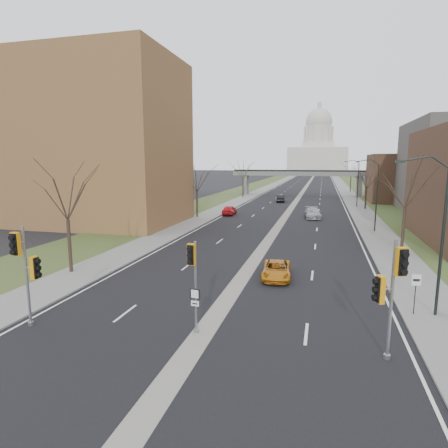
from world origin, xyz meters
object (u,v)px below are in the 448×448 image
at_px(signal_pole_right, 391,284).
at_px(car_right_mid, 313,213).
at_px(signal_pole_median, 193,271).
at_px(car_left_near, 229,210).
at_px(signal_pole_left, 26,263).
at_px(car_left_far, 281,198).
at_px(car_right_near, 277,270).
at_px(speed_limit_sign, 416,287).

distance_m(signal_pole_right, car_right_mid, 41.85).
distance_m(signal_pole_median, car_left_near, 42.58).
xyz_separation_m(signal_pole_left, car_left_near, (-0.12, 42.97, -2.69)).
xyz_separation_m(car_left_far, car_right_near, (5.53, -53.16, -0.15)).
relative_size(signal_pole_right, speed_limit_sign, 2.34).
relative_size(signal_pole_right, car_right_mid, 0.99).
bearing_deg(car_right_near, car_right_mid, 82.24).
height_order(signal_pole_right, car_right_mid, signal_pole_right).
bearing_deg(car_left_near, car_right_mid, 175.86).
distance_m(signal_pole_median, car_right_near, 10.97).
relative_size(car_left_far, car_right_mid, 0.86).
xyz_separation_m(signal_pole_median, speed_limit_sign, (11.03, 5.30, -1.58)).
relative_size(signal_pole_right, car_left_near, 1.17).
bearing_deg(speed_limit_sign, signal_pole_left, -170.00).
bearing_deg(car_right_near, car_left_near, 105.39).
height_order(car_left_far, car_right_mid, car_right_mid).
height_order(signal_pole_median, car_left_near, signal_pole_median).
xyz_separation_m(signal_pole_left, signal_pole_right, (17.19, 1.06, 0.02)).
bearing_deg(signal_pole_median, signal_pole_left, -167.36).
bearing_deg(car_left_far, speed_limit_sign, 98.82).
xyz_separation_m(signal_pole_median, car_left_near, (-8.55, 41.63, -2.49)).
bearing_deg(car_right_mid, speed_limit_sign, -86.55).
xyz_separation_m(signal_pole_median, car_left_far, (-2.70, 63.42, -2.50)).
height_order(signal_pole_median, signal_pole_right, signal_pole_right).
bearing_deg(car_right_mid, signal_pole_right, -90.98).
distance_m(signal_pole_right, speed_limit_sign, 6.28).
relative_size(signal_pole_median, car_right_mid, 0.87).
relative_size(car_left_near, car_right_near, 1.03).
relative_size(signal_pole_left, signal_pole_right, 0.99).
bearing_deg(car_left_near, signal_pole_right, 109.86).
bearing_deg(signal_pole_right, car_right_mid, 75.59).
xyz_separation_m(signal_pole_left, speed_limit_sign, (19.46, 6.64, -1.78)).
height_order(speed_limit_sign, car_right_mid, speed_limit_sign).
bearing_deg(signal_pole_left, car_left_near, 88.74).
xyz_separation_m(signal_pole_left, car_right_near, (11.26, 11.60, -2.85)).
distance_m(signal_pole_right, car_right_near, 12.43).
relative_size(speed_limit_sign, car_right_near, 0.51).
relative_size(signal_pole_left, signal_pole_median, 1.13).
bearing_deg(car_left_near, signal_pole_median, 99.04).
xyz_separation_m(signal_pole_right, car_left_near, (-17.30, 41.91, -2.71)).
xyz_separation_m(signal_pole_left, signal_pole_median, (8.44, 1.34, -0.20)).
relative_size(speed_limit_sign, car_right_mid, 0.42).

